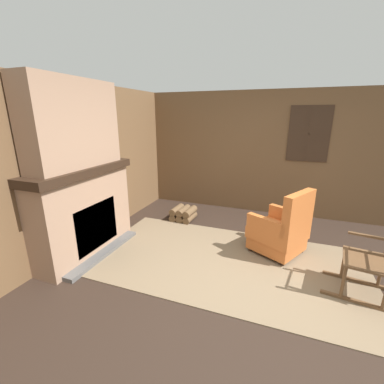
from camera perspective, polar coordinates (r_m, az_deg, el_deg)
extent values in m
plane|color=#2D2119|center=(3.39, 13.29, -19.86)|extent=(14.00, 14.00, 0.00)
cube|color=brown|center=(4.07, -26.16, 4.27)|extent=(0.06, 5.92, 2.47)
cube|color=brown|center=(5.48, 17.94, 7.96)|extent=(5.92, 0.06, 2.47)
cube|color=#382619|center=(5.40, 24.55, 11.66)|extent=(0.73, 0.02, 1.03)
cube|color=silver|center=(5.41, 24.54, 11.67)|extent=(0.69, 0.01, 0.99)
cube|color=#382619|center=(5.39, 24.55, 11.66)|extent=(0.02, 0.02, 0.99)
cube|color=#382619|center=(5.39, 24.55, 11.66)|extent=(0.69, 0.02, 0.02)
cube|color=#9E7A60|center=(4.07, -22.70, -4.66)|extent=(0.42, 1.60, 1.20)
cube|color=black|center=(4.02, -20.69, -6.94)|extent=(0.08, 0.83, 0.67)
cube|color=#565451|center=(4.13, -18.79, -12.66)|extent=(0.16, 1.44, 0.06)
cube|color=black|center=(3.90, -23.76, 4.33)|extent=(0.52, 1.70, 0.11)
cube|color=#9E7A60|center=(3.83, -24.88, 13.52)|extent=(0.37, 1.41, 1.14)
cube|color=#7A664C|center=(3.81, 7.25, -14.92)|extent=(3.77, 2.03, 0.01)
cube|color=#C6662D|center=(4.12, 18.27, -10.33)|extent=(0.87, 0.86, 0.24)
cube|color=#C6662D|center=(4.05, 18.47, -8.43)|extent=(0.91, 0.91, 0.18)
cube|color=#C6662D|center=(3.80, 22.60, -4.37)|extent=(0.42, 0.65, 0.58)
cube|color=#C6662D|center=(3.76, 16.19, -7.08)|extent=(0.58, 0.37, 0.20)
cube|color=#C6662D|center=(4.23, 20.48, -4.79)|extent=(0.58, 0.37, 0.20)
cylinder|color=#332319|center=(4.11, 12.81, -12.28)|extent=(0.07, 0.07, 0.06)
cylinder|color=#332319|center=(4.51, 16.90, -9.86)|extent=(0.07, 0.07, 0.06)
cylinder|color=#332319|center=(3.87, 19.49, -14.84)|extent=(0.07, 0.07, 0.06)
cylinder|color=#332319|center=(4.30, 23.12, -11.95)|extent=(0.07, 0.07, 0.06)
cube|color=brown|center=(3.57, 33.34, -19.94)|extent=(0.80, 0.17, 0.04)
cube|color=brown|center=(3.94, 33.03, -16.33)|extent=(0.80, 0.17, 0.04)
cylinder|color=brown|center=(3.44, 30.62, -16.71)|extent=(0.04, 0.04, 0.38)
cylinder|color=brown|center=(3.82, 30.61, -13.31)|extent=(0.04, 0.04, 0.38)
cylinder|color=brown|center=(3.86, 36.44, -13.98)|extent=(0.04, 0.04, 0.38)
cube|color=brown|center=(3.55, 34.24, -12.50)|extent=(0.53, 0.58, 0.02)
cube|color=brown|center=(3.27, 35.09, -11.02)|extent=(0.41, 0.10, 0.02)
cube|color=brown|center=(3.67, 34.56, -8.07)|extent=(0.41, 0.10, 0.02)
cylinder|color=brown|center=(5.15, -3.37, -5.23)|extent=(0.16, 0.43, 0.14)
cylinder|color=brown|center=(5.10, -1.93, -5.48)|extent=(0.16, 0.43, 0.14)
cylinder|color=brown|center=(5.04, -0.46, -5.72)|extent=(0.16, 0.43, 0.14)
cylinder|color=brown|center=(5.11, -3.40, -3.98)|extent=(0.16, 0.43, 0.14)
cylinder|color=brown|center=(5.05, -1.94, -4.21)|extent=(0.16, 0.43, 0.14)
cylinder|color=brown|center=(5.00, -0.46, -4.44)|extent=(0.16, 0.43, 0.14)
ellipsoid|color=silver|center=(3.65, -28.62, 4.55)|extent=(0.11, 0.11, 0.09)
cylinder|color=white|center=(3.63, -28.91, 6.53)|extent=(0.06, 0.06, 0.17)
cube|color=black|center=(4.33, -19.07, 7.49)|extent=(0.16, 0.23, 0.12)
cube|color=silver|center=(4.28, -18.19, 7.55)|extent=(0.01, 0.04, 0.02)
cylinder|color=#336093|center=(3.98, -23.77, 6.97)|extent=(0.06, 0.22, 0.22)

